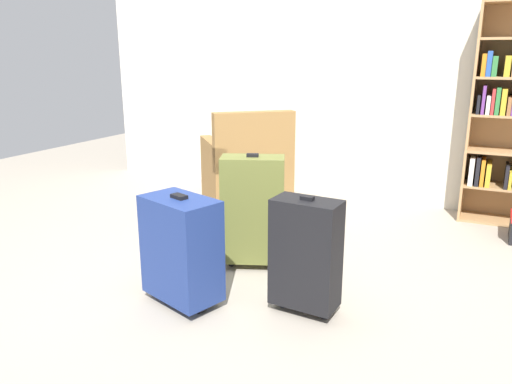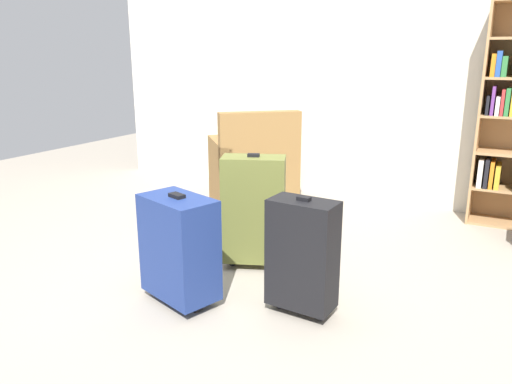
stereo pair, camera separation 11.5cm
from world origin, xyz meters
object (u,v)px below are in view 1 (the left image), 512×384
at_px(mug, 283,213).
at_px(suitcase_olive, 253,209).
at_px(armchair, 247,173).
at_px(suitcase_navy_blue, 181,248).
at_px(suitcase_black, 306,253).

bearing_deg(mug, suitcase_olive, -78.98).
xyz_separation_m(armchair, suitcase_navy_blue, (0.51, -1.81, 0.02)).
distance_m(armchair, mug, 0.55).
bearing_deg(suitcase_olive, suitcase_black, -39.49).
height_order(mug, suitcase_black, suitcase_black).
xyz_separation_m(armchair, mug, (0.44, -0.19, -0.27)).
height_order(suitcase_olive, suitcase_black, suitcase_olive).
distance_m(mug, suitcase_navy_blue, 1.65).
xyz_separation_m(armchair, suitcase_olive, (0.64, -1.18, 0.08)).
height_order(mug, suitcase_navy_blue, suitcase_navy_blue).
xyz_separation_m(suitcase_navy_blue, suitcase_olive, (0.13, 0.63, 0.06)).
relative_size(armchair, suitcase_olive, 1.30).
distance_m(armchair, suitcase_black, 1.98).
bearing_deg(mug, suitcase_navy_blue, -87.77).
distance_m(mug, suitcase_olive, 1.07).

